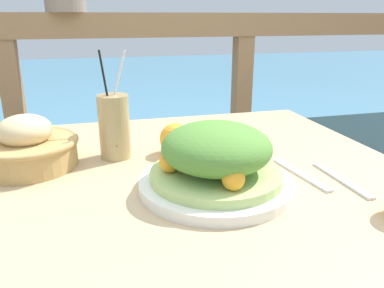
{
  "coord_description": "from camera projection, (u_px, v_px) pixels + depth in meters",
  "views": [
    {
      "loc": [
        -0.16,
        -0.74,
        1.09
      ],
      "look_at": [
        0.03,
        -0.01,
        0.84
      ],
      "focal_mm": 35.0,
      "sensor_mm": 36.0,
      "label": 1
    }
  ],
  "objects": [
    {
      "name": "salad_plate",
      "position": [
        216.0,
        161.0,
        0.71
      ],
      "size": [
        0.3,
        0.3,
        0.13
      ],
      "color": "white",
      "rests_on": "patio_table"
    },
    {
      "name": "knife",
      "position": [
        341.0,
        180.0,
        0.76
      ],
      "size": [
        0.02,
        0.18,
        0.0
      ],
      "color": "silver",
      "rests_on": "patio_table"
    },
    {
      "name": "bread_basket",
      "position": [
        27.0,
        147.0,
        0.82
      ],
      "size": [
        0.22,
        0.22,
        0.12
      ],
      "color": "tan",
      "rests_on": "patio_table"
    },
    {
      "name": "drink_glass",
      "position": [
        114.0,
        126.0,
        0.87
      ],
      "size": [
        0.07,
        0.07,
        0.25
      ],
      "color": "tan",
      "rests_on": "patio_table"
    },
    {
      "name": "fork",
      "position": [
        301.0,
        174.0,
        0.79
      ],
      "size": [
        0.04,
        0.18,
        0.0
      ],
      "color": "silver",
      "rests_on": "patio_table"
    },
    {
      "name": "sea_backdrop",
      "position": [
        111.0,
        101.0,
        3.97
      ],
      "size": [
        12.0,
        4.0,
        0.5
      ],
      "color": "teal",
      "rests_on": "ground_plane"
    },
    {
      "name": "orange_near_glass",
      "position": [
        175.0,
        139.0,
        0.9
      ],
      "size": [
        0.08,
        0.08,
        0.08
      ],
      "color": "#F9A328",
      "rests_on": "patio_table"
    },
    {
      "name": "patio_table",
      "position": [
        177.0,
        213.0,
        0.86
      ],
      "size": [
        1.02,
        0.88,
        0.78
      ],
      "color": "tan",
      "rests_on": "ground_plane"
    },
    {
      "name": "railing_fence",
      "position": [
        136.0,
        97.0,
        1.51
      ],
      "size": [
        2.8,
        0.08,
        1.11
      ],
      "color": "#937551",
      "rests_on": "ground_plane"
    }
  ]
}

